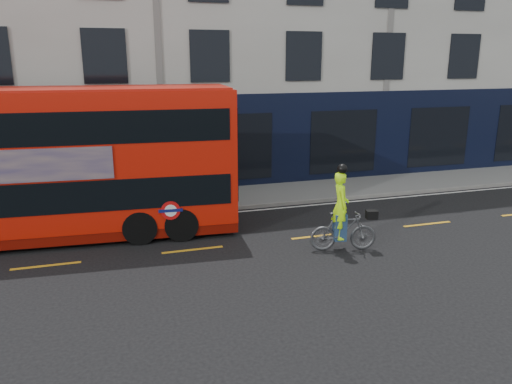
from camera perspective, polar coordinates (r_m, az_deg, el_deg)
name	(u,v)px	position (r m, az deg, el deg)	size (l,w,h in m)	color
ground	(202,270)	(13.46, -6.14, -8.85)	(120.00, 120.00, 0.00)	black
pavement	(170,202)	(19.50, -9.79, -1.15)	(60.00, 3.00, 0.12)	slate
kerb	(176,213)	(18.07, -9.17, -2.41)	(60.00, 0.12, 0.13)	slate
building_terrace	(145,12)	(25.23, -12.60, 19.42)	(50.00, 10.07, 15.00)	beige
road_edge_line	(177,217)	(17.81, -9.03, -2.88)	(58.00, 0.10, 0.01)	silver
lane_dashes	(193,250)	(14.82, -7.25, -6.56)	(58.00, 0.12, 0.01)	orange
bus	(46,164)	(16.30, -22.86, 2.99)	(11.55, 3.34, 4.60)	red
cyclist	(342,222)	(14.61, 9.85, -3.39)	(2.01, 0.95, 2.58)	#4D4E52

